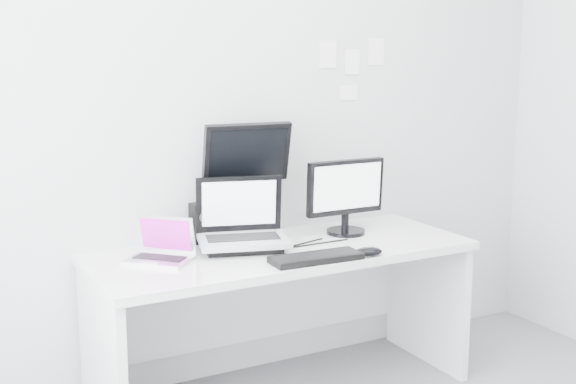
% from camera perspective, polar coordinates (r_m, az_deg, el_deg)
% --- Properties ---
extents(back_wall, '(3.60, 0.00, 3.60)m').
position_cam_1_polar(back_wall, '(3.80, -2.94, 6.10)').
color(back_wall, silver).
rests_on(back_wall, ground).
extents(desk, '(1.80, 0.70, 0.73)m').
position_cam_1_polar(desk, '(3.71, -0.42, -9.64)').
color(desk, silver).
rests_on(desk, ground).
extents(macbook, '(0.34, 0.34, 0.21)m').
position_cam_1_polar(macbook, '(3.39, -9.66, -3.51)').
color(macbook, silver).
rests_on(macbook, desk).
extents(speaker, '(0.10, 0.10, 0.19)m').
position_cam_1_polar(speaker, '(3.71, -6.46, -2.30)').
color(speaker, black).
rests_on(speaker, desk).
extents(dell_laptop, '(0.48, 0.42, 0.34)m').
position_cam_1_polar(dell_laptop, '(3.53, -3.36, -1.68)').
color(dell_laptop, '#B2B5B9').
rests_on(dell_laptop, desk).
extents(rear_monitor, '(0.45, 0.20, 0.59)m').
position_cam_1_polar(rear_monitor, '(3.75, -3.15, 0.99)').
color(rear_monitor, black).
rests_on(rear_monitor, desk).
extents(samsung_monitor, '(0.43, 0.20, 0.39)m').
position_cam_1_polar(samsung_monitor, '(3.84, 4.36, -0.28)').
color(samsung_monitor, black).
rests_on(samsung_monitor, desk).
extents(keyboard, '(0.42, 0.17, 0.03)m').
position_cam_1_polar(keyboard, '(3.39, 2.10, -4.92)').
color(keyboard, black).
rests_on(keyboard, desk).
extents(mouse, '(0.14, 0.12, 0.04)m').
position_cam_1_polar(mouse, '(3.49, 6.04, -4.42)').
color(mouse, black).
rests_on(mouse, desk).
extents(wall_note_0, '(0.10, 0.00, 0.14)m').
position_cam_1_polar(wall_note_0, '(4.00, 2.99, 10.21)').
color(wall_note_0, white).
rests_on(wall_note_0, back_wall).
extents(wall_note_1, '(0.09, 0.00, 0.13)m').
position_cam_1_polar(wall_note_1, '(4.08, 4.81, 9.64)').
color(wall_note_1, white).
rests_on(wall_note_1, back_wall).
extents(wall_note_2, '(0.10, 0.00, 0.14)m').
position_cam_1_polar(wall_note_2, '(4.16, 6.58, 10.32)').
color(wall_note_2, white).
rests_on(wall_note_2, back_wall).
extents(wall_note_3, '(0.11, 0.00, 0.08)m').
position_cam_1_polar(wall_note_3, '(4.07, 4.54, 7.39)').
color(wall_note_3, white).
rests_on(wall_note_3, back_wall).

